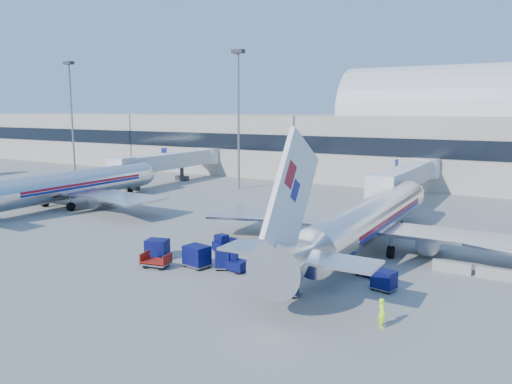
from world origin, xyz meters
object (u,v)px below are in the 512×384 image
Objects in this scene: cart_solo_far at (384,280)px; ramp_worker at (382,313)px; mast_far_west at (71,101)px; cart_open_red at (157,262)px; airliner_main at (367,221)px; tug_lead at (232,262)px; cart_train_c at (157,248)px; barrier_near at (452,267)px; cart_solo_near at (285,282)px; airliner_mid at (63,186)px; jetbridge_near at (409,176)px; cart_train_a at (227,259)px; mast_west at (238,99)px; barrier_mid at (497,274)px; cart_train_b at (197,256)px; jetbridge_mid at (174,161)px; tug_right at (368,269)px; tug_left at (225,243)px.

ramp_worker is at bearing -63.28° from cart_solo_far.
mast_far_west is 8.93× the size of cart_open_red.
airliner_main is 19.35× the size of cart_solo_far.
cart_open_red is at bearing -150.45° from tug_lead.
cart_train_c is (-15.32, -11.60, -2.00)m from airliner_main.
cart_solo_near is at bearing -130.06° from barrier_near.
airliner_mid is 19.94× the size of ramp_worker.
mast_far_west is (-70.00, 25.49, 11.87)m from airliner_main.
jetbridge_near is at bearing -29.44° from ramp_worker.
cart_train_a reaches higher than tug_lead.
mast_west is 42.23m from cart_train_c.
cart_train_a is at bearing -156.60° from barrier_mid.
cart_solo_far is at bearing 18.91° from cart_solo_near.
cart_solo_near is at bearing -17.05° from tug_lead.
jetbridge_near is at bearing 112.82° from cart_solo_far.
mast_west is at bearing 146.70° from cart_solo_far.
mast_far_west is 7.53× the size of barrier_mid.
airliner_mid reaches higher than cart_train_c.
cart_train_b is 4.54m from cart_train_c.
jetbridge_mid reaches higher than barrier_near.
cart_train_c is at bearing -158.69° from barrier_near.
barrier_mid is (13.70, -28.81, -3.48)m from jetbridge_near.
tug_lead is (-5.31, -37.38, -3.22)m from jetbridge_near.
airliner_main is at bearing 33.72° from cart_open_red.
mast_far_west reaches higher than airliner_main.
mast_far_west is 87.17m from barrier_mid.
cart_train_c is at bearing -68.40° from mast_west.
ramp_worker is (16.80, -3.85, -0.06)m from cart_train_b.
cart_solo_near is (13.82, -2.20, 0.02)m from cart_train_c.
jetbridge_mid is 10.96× the size of tug_lead.
jetbridge_near reaches higher than cart_train_c.
barrier_mid is 1.30× the size of tug_right.
mast_far_west is 87.56m from ramp_worker.
tug_lead is 6.48m from cart_open_red.
mast_far_west is 80.18m from cart_solo_near.
airliner_mid is 50.12m from barrier_near.
mast_west is (14.40, -0.81, 10.86)m from jetbridge_mid.
jetbridge_mid is 27.82m from mast_far_west.
cart_train_c is at bearing -173.18° from cart_train_b.
jetbridge_near reaches higher than cart_open_red.
tug_lead reaches higher than barrier_mid.
barrier_mid is 1.20× the size of tug_lead.
mast_west is 9.64× the size of cart_train_b.
mast_west is 49.33m from barrier_near.
mast_far_west reaches higher than barrier_near.
jetbridge_near is 11.48× the size of cart_solo_near.
barrier_mid is 1.56× the size of cart_solo_far.
tug_left reaches higher than cart_open_red.
cart_solo_near is at bearing -130.45° from cart_solo_far.
mast_far_west is 7.53× the size of barrier_near.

